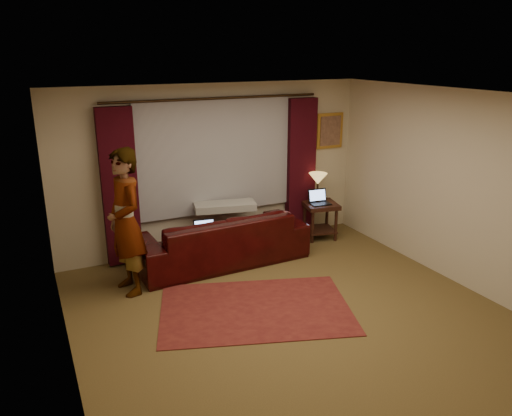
{
  "coord_description": "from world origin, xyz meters",
  "views": [
    {
      "loc": [
        -2.7,
        -4.67,
        3.07
      ],
      "look_at": [
        0.1,
        1.2,
        1.0
      ],
      "focal_mm": 35.0,
      "sensor_mm": 36.0,
      "label": 1
    }
  ],
  "objects_px": {
    "laptop_sofa": "(206,230)",
    "laptop_table": "(320,197)",
    "tiffany_lamp": "(318,188)",
    "person": "(126,222)",
    "sofa": "(221,229)",
    "end_table": "(320,220)"
  },
  "relations": [
    {
      "from": "end_table",
      "to": "tiffany_lamp",
      "type": "height_order",
      "value": "tiffany_lamp"
    },
    {
      "from": "sofa",
      "to": "laptop_sofa",
      "type": "relative_size",
      "value": 7.59
    },
    {
      "from": "laptop_sofa",
      "to": "laptop_table",
      "type": "relative_size",
      "value": 0.95
    },
    {
      "from": "sofa",
      "to": "tiffany_lamp",
      "type": "relative_size",
      "value": 5.2
    },
    {
      "from": "sofa",
      "to": "person",
      "type": "height_order",
      "value": "person"
    },
    {
      "from": "end_table",
      "to": "person",
      "type": "bearing_deg",
      "value": -169.85
    },
    {
      "from": "laptop_sofa",
      "to": "end_table",
      "type": "bearing_deg",
      "value": 19.17
    },
    {
      "from": "sofa",
      "to": "laptop_sofa",
      "type": "xyz_separation_m",
      "value": [
        -0.31,
        -0.21,
        0.11
      ]
    },
    {
      "from": "end_table",
      "to": "tiffany_lamp",
      "type": "xyz_separation_m",
      "value": [
        -0.01,
        0.1,
        0.55
      ]
    },
    {
      "from": "end_table",
      "to": "tiffany_lamp",
      "type": "relative_size",
      "value": 1.26
    },
    {
      "from": "laptop_table",
      "to": "tiffany_lamp",
      "type": "bearing_deg",
      "value": 82.79
    },
    {
      "from": "tiffany_lamp",
      "to": "person",
      "type": "xyz_separation_m",
      "value": [
        -3.32,
        -0.69,
        0.1
      ]
    },
    {
      "from": "laptop_sofa",
      "to": "laptop_table",
      "type": "distance_m",
      "value": 2.19
    },
    {
      "from": "laptop_table",
      "to": "end_table",
      "type": "bearing_deg",
      "value": 54.84
    },
    {
      "from": "end_table",
      "to": "laptop_sofa",
      "type": "bearing_deg",
      "value": -168.96
    },
    {
      "from": "person",
      "to": "sofa",
      "type": "bearing_deg",
      "value": 93.89
    },
    {
      "from": "tiffany_lamp",
      "to": "person",
      "type": "relative_size",
      "value": 0.26
    },
    {
      "from": "end_table",
      "to": "laptop_table",
      "type": "height_order",
      "value": "laptop_table"
    },
    {
      "from": "laptop_sofa",
      "to": "tiffany_lamp",
      "type": "xyz_separation_m",
      "value": [
        2.19,
        0.52,
        0.24
      ]
    },
    {
      "from": "sofa",
      "to": "laptop_sofa",
      "type": "bearing_deg",
      "value": 31.12
    },
    {
      "from": "end_table",
      "to": "laptop_table",
      "type": "distance_m",
      "value": 0.43
    },
    {
      "from": "laptop_sofa",
      "to": "tiffany_lamp",
      "type": "height_order",
      "value": "tiffany_lamp"
    }
  ]
}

